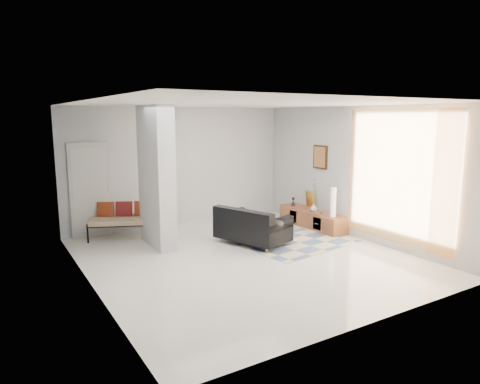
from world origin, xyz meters
TOP-DOWN VIEW (x-y plane):
  - floor at (0.00, 0.00)m, footprint 6.00×6.00m
  - ceiling at (0.00, 0.00)m, footprint 6.00×6.00m
  - wall_back at (0.00, 3.00)m, footprint 6.00×0.00m
  - wall_front at (0.00, -3.00)m, footprint 6.00×0.00m
  - wall_left at (-2.75, 0.00)m, footprint 0.00×6.00m
  - wall_right at (2.75, 0.00)m, footprint 0.00×6.00m
  - partition_column at (-1.10, 1.60)m, footprint 0.35×1.20m
  - hallway_door at (-2.10, 2.96)m, footprint 0.85×0.06m
  - curtain at (2.67, -1.15)m, footprint 0.00×2.55m
  - wall_art at (2.72, 1.08)m, footprint 0.04×0.45m
  - media_console at (2.52, 1.09)m, footprint 0.45×1.94m
  - loveseat at (0.54, 0.68)m, footprint 1.29×1.66m
  - daybed at (-1.41, 2.49)m, footprint 1.84×1.32m
  - area_rug at (1.43, 0.20)m, footprint 2.42×1.78m
  - cylinder_lamp at (2.50, 0.37)m, footprint 0.12×0.12m
  - bronze_figurine at (2.47, 1.74)m, footprint 0.11×0.11m
  - vase at (2.47, 0.98)m, footprint 0.19×0.19m

SIDE VIEW (x-z plane):
  - floor at x=0.00m, z-range 0.00..0.00m
  - area_rug at x=1.43m, z-range 0.00..0.01m
  - media_console at x=2.52m, z-range -0.20..0.60m
  - loveseat at x=0.54m, z-range -0.02..0.74m
  - daybed at x=-1.41m, z-range 0.03..0.80m
  - vase at x=2.47m, z-range 0.40..0.59m
  - bronze_figurine at x=2.47m, z-range 0.40..0.61m
  - cylinder_lamp at x=2.50m, z-range 0.40..1.04m
  - hallway_door at x=-2.10m, z-range 0.00..2.04m
  - partition_column at x=-1.10m, z-range 0.00..2.80m
  - wall_back at x=0.00m, z-range -1.60..4.40m
  - wall_front at x=0.00m, z-range -1.60..4.40m
  - wall_left at x=-2.75m, z-range -1.60..4.40m
  - wall_right at x=2.75m, z-range -1.60..4.40m
  - curtain at x=2.67m, z-range 0.17..2.72m
  - wall_art at x=2.72m, z-range 1.38..1.92m
  - ceiling at x=0.00m, z-range 2.80..2.80m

